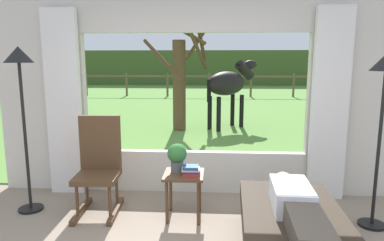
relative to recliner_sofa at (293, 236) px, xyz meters
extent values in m
cube|color=beige|center=(-3.00, 1.60, 1.06)|extent=(1.15, 0.12, 2.55)
cube|color=beige|center=(1.05, 1.60, 1.06)|extent=(1.15, 0.12, 2.55)
cube|color=beige|center=(-0.97, 1.60, 0.06)|extent=(2.90, 0.12, 0.55)
cube|color=beige|center=(-0.97, 1.60, 2.11)|extent=(2.90, 0.12, 0.45)
cube|color=silver|center=(-2.66, 1.46, 0.98)|extent=(0.44, 0.10, 2.40)
cube|color=silver|center=(0.72, 1.46, 0.98)|extent=(0.44, 0.10, 2.40)
cube|color=#568438|center=(-0.97, 12.50, -0.21)|extent=(36.00, 21.68, 0.02)
cube|color=#405627|center=(-0.97, 22.34, 0.98)|extent=(36.00, 2.00, 2.40)
cube|color=#2D2319|center=(0.00, 0.00, 0.11)|extent=(0.98, 1.74, 0.18)
cube|color=silver|center=(0.00, 0.15, 0.31)|extent=(0.37, 0.61, 0.22)
cube|color=#4C4238|center=(0.00, -0.45, 0.29)|extent=(0.31, 0.69, 0.18)
sphere|color=tan|center=(0.00, 0.54, 0.31)|extent=(0.20, 0.20, 0.20)
cube|color=#4C331E|center=(-2.04, 0.81, 0.22)|extent=(0.51, 0.51, 0.06)
cube|color=#4C331E|center=(-2.05, 1.02, 0.56)|extent=(0.48, 0.09, 0.68)
cube|color=#4C331E|center=(-2.24, 0.80, -0.19)|extent=(0.10, 0.68, 0.06)
cube|color=#4C331E|center=(-1.84, 0.82, -0.19)|extent=(0.10, 0.68, 0.06)
cylinder|color=#4C331E|center=(-2.21, 0.62, 0.02)|extent=(0.04, 0.04, 0.38)
cylinder|color=#4C331E|center=(-1.85, 0.64, 0.02)|extent=(0.04, 0.04, 0.38)
cylinder|color=#4C331E|center=(-2.23, 0.98, 0.02)|extent=(0.04, 0.04, 0.38)
cylinder|color=#4C331E|center=(-1.87, 1.00, 0.02)|extent=(0.04, 0.04, 0.38)
cube|color=#4C331E|center=(-1.04, 0.77, 0.29)|extent=(0.44, 0.44, 0.03)
cylinder|color=#4C331E|center=(-1.21, 0.60, 0.03)|extent=(0.04, 0.04, 0.49)
cylinder|color=#4C331E|center=(-0.87, 0.60, 0.03)|extent=(0.04, 0.04, 0.49)
cylinder|color=#4C331E|center=(-1.21, 0.94, 0.03)|extent=(0.04, 0.04, 0.49)
cylinder|color=#4C331E|center=(-0.87, 0.94, 0.03)|extent=(0.04, 0.04, 0.49)
cylinder|color=#4C5156|center=(-1.12, 0.83, 0.36)|extent=(0.14, 0.14, 0.12)
sphere|color=#2D6B2D|center=(-1.12, 0.83, 0.51)|extent=(0.22, 0.22, 0.22)
cube|color=#B22D28|center=(-0.95, 0.71, 0.32)|extent=(0.19, 0.13, 0.03)
cube|color=#59336B|center=(-0.95, 0.72, 0.34)|extent=(0.18, 0.14, 0.03)
cube|color=beige|center=(-0.96, 0.71, 0.37)|extent=(0.21, 0.16, 0.02)
cube|color=#23478C|center=(-0.96, 0.70, 0.39)|extent=(0.17, 0.15, 0.03)
cylinder|color=black|center=(-2.87, 0.85, -0.20)|extent=(0.28, 0.28, 0.03)
cylinder|color=black|center=(-2.87, 0.85, 0.65)|extent=(0.04, 0.04, 1.73)
cone|color=black|center=(-2.87, 0.85, 1.60)|extent=(0.32, 0.32, 0.18)
cylinder|color=black|center=(0.99, 0.69, -0.20)|extent=(0.28, 0.28, 0.03)
cylinder|color=black|center=(0.99, 0.69, 0.61)|extent=(0.04, 0.04, 1.65)
ellipsoid|color=black|center=(-0.41, 5.97, 0.95)|extent=(1.28, 1.27, 0.60)
cylinder|color=black|center=(0.07, 6.44, 1.26)|extent=(0.61, 0.61, 0.53)
ellipsoid|color=black|center=(0.25, 6.61, 1.41)|extent=(0.48, 0.48, 0.24)
cube|color=black|center=(0.02, 6.39, 1.29)|extent=(0.36, 0.36, 0.32)
cylinder|color=black|center=(-0.84, 5.55, 0.80)|extent=(0.14, 0.14, 0.55)
cylinder|color=black|center=(-0.22, 6.38, 0.23)|extent=(0.11, 0.11, 0.85)
cylinder|color=black|center=(0.00, 6.15, 0.23)|extent=(0.11, 0.11, 0.85)
cylinder|color=black|center=(-0.82, 5.79, 0.23)|extent=(0.11, 0.11, 0.85)
cylinder|color=black|center=(-0.60, 5.56, 0.23)|extent=(0.11, 0.11, 0.85)
cylinder|color=#4C3823|center=(-1.58, 5.70, 0.91)|extent=(0.32, 0.32, 2.21)
cylinder|color=#47331E|center=(-1.13, 5.99, 2.01)|extent=(0.77, 1.15, 0.97)
cylinder|color=#47331E|center=(-1.14, 5.50, 1.83)|extent=(0.50, 0.98, 1.07)
cylinder|color=#47331E|center=(-1.93, 5.28, 1.54)|extent=(1.07, 0.90, 1.00)
cylinder|color=#47331E|center=(-1.06, 5.61, 2.08)|extent=(0.28, 1.13, 1.13)
cylinder|color=#47331E|center=(-1.39, 5.35, 2.17)|extent=(0.98, 0.59, 0.58)
cylinder|color=brown|center=(-8.97, 13.90, 0.35)|extent=(0.10, 0.10, 1.10)
cylinder|color=brown|center=(-6.97, 13.90, 0.35)|extent=(0.10, 0.10, 1.10)
cylinder|color=brown|center=(-4.97, 13.90, 0.35)|extent=(0.10, 0.10, 1.10)
cylinder|color=brown|center=(-2.97, 13.90, 0.35)|extent=(0.10, 0.10, 1.10)
cylinder|color=brown|center=(-0.97, 13.90, 0.35)|extent=(0.10, 0.10, 1.10)
cylinder|color=brown|center=(1.03, 13.90, 0.35)|extent=(0.10, 0.10, 1.10)
cylinder|color=brown|center=(3.03, 13.90, 0.35)|extent=(0.10, 0.10, 1.10)
cylinder|color=brown|center=(5.03, 13.90, 0.35)|extent=(0.10, 0.10, 1.10)
cylinder|color=brown|center=(7.03, 13.90, 0.35)|extent=(0.10, 0.10, 1.10)
cube|color=brown|center=(-0.97, 13.90, 0.75)|extent=(16.00, 0.06, 0.08)
camera|label=1|loc=(-0.72, -2.94, 1.54)|focal=32.80mm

